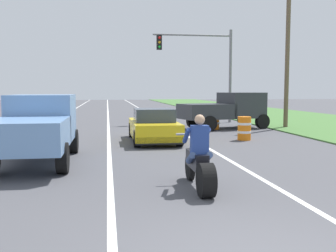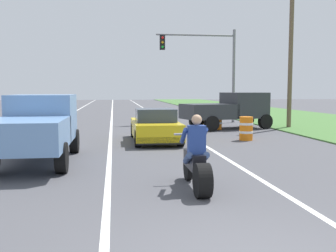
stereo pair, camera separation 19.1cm
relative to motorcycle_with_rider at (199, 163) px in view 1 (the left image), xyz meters
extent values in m
cube|color=white|center=(-5.48, 16.27, -0.59)|extent=(0.14, 120.00, 0.01)
cube|color=white|center=(1.72, 16.27, -0.59)|extent=(0.14, 120.00, 0.01)
cube|color=white|center=(-1.88, 16.27, -0.59)|extent=(0.14, 120.00, 0.01)
cube|color=#477538|center=(11.84, 16.27, -0.56)|extent=(10.00, 120.00, 0.06)
cylinder|color=black|center=(0.00, -0.60, -0.25)|extent=(0.28, 0.69, 0.69)
cylinder|color=black|center=(0.00, 0.95, -0.28)|extent=(0.12, 0.63, 0.63)
cube|color=black|center=(0.00, 0.23, 0.02)|extent=(0.28, 1.10, 0.36)
cylinder|color=#B2B2B7|center=(0.00, 0.87, 0.09)|extent=(0.08, 0.36, 0.73)
cylinder|color=#A5A5AA|center=(0.00, 0.85, 0.52)|extent=(0.70, 0.05, 0.05)
cube|color=navy|center=(0.00, 0.00, 0.50)|extent=(0.36, 0.24, 0.60)
sphere|color=tan|center=(0.00, 0.00, 0.92)|extent=(0.22, 0.22, 0.22)
cylinder|color=#384C7A|center=(-0.18, 0.03, 0.10)|extent=(0.14, 0.47, 0.32)
cylinder|color=navy|center=(-0.22, 0.30, 0.55)|extent=(0.10, 0.51, 0.40)
cylinder|color=#384C7A|center=(0.18, 0.03, 0.10)|extent=(0.14, 0.47, 0.32)
cylinder|color=navy|center=(0.22, 0.30, 0.55)|extent=(0.10, 0.51, 0.40)
cube|color=yellow|center=(-0.04, 8.09, -0.07)|extent=(1.80, 4.30, 0.64)
cube|color=#333D4C|center=(-0.04, 7.89, 0.51)|extent=(1.56, 1.70, 0.52)
cube|color=black|center=(-0.04, 6.04, -0.31)|extent=(1.76, 0.20, 0.28)
cylinder|color=black|center=(-0.84, 9.69, -0.27)|extent=(0.24, 0.64, 0.64)
cylinder|color=black|center=(0.76, 9.69, -0.27)|extent=(0.24, 0.64, 0.64)
cylinder|color=black|center=(-0.84, 6.49, -0.27)|extent=(0.24, 0.64, 0.64)
cylinder|color=black|center=(0.76, 6.49, -0.27)|extent=(0.24, 0.64, 0.64)
cube|color=#6B93C6|center=(-3.94, 4.71, 0.69)|extent=(1.90, 2.10, 1.40)
cube|color=#333D4C|center=(-3.94, 5.06, 1.07)|extent=(1.67, 0.29, 0.57)
cube|color=#6B93C6|center=(-3.94, 2.46, 0.39)|extent=(1.90, 2.70, 0.80)
cylinder|color=black|center=(-4.81, 5.51, -0.19)|extent=(0.28, 0.80, 0.80)
cylinder|color=black|center=(-3.07, 5.51, -0.19)|extent=(0.28, 0.80, 0.80)
cylinder|color=black|center=(-3.07, 2.16, -0.19)|extent=(0.28, 0.80, 0.80)
cube|color=#2D3035|center=(5.50, 13.13, 0.69)|extent=(2.52, 2.38, 1.40)
cube|color=#333D4C|center=(5.84, 13.22, 1.07)|extent=(0.71, 1.69, 0.57)
cube|color=#2D3035|center=(3.33, 12.55, 0.39)|extent=(3.10, 2.53, 0.80)
cylinder|color=black|center=(6.05, 14.18, -0.19)|extent=(0.85, 0.48, 0.80)
cylinder|color=black|center=(6.50, 12.50, -0.19)|extent=(0.85, 0.48, 0.80)
cylinder|color=black|center=(2.81, 13.31, -0.19)|extent=(0.85, 0.48, 0.80)
cylinder|color=black|center=(3.26, 11.63, -0.19)|extent=(0.85, 0.48, 0.80)
cylinder|color=gray|center=(6.04, 16.94, 2.41)|extent=(0.18, 0.18, 6.00)
cylinder|color=gray|center=(3.50, 16.94, 5.01)|extent=(5.07, 0.12, 0.12)
cube|color=black|center=(1.37, 16.94, 4.51)|extent=(0.32, 0.24, 0.90)
sphere|color=red|center=(1.37, 16.80, 4.79)|extent=(0.16, 0.16, 0.16)
sphere|color=orange|center=(1.37, 16.80, 4.51)|extent=(0.16, 0.16, 0.16)
sphere|color=green|center=(1.37, 16.80, 4.23)|extent=(0.16, 0.16, 0.16)
cylinder|color=brown|center=(7.97, 12.76, 3.53)|extent=(0.24, 0.24, 8.26)
cylinder|color=orange|center=(3.82, 7.91, -0.09)|extent=(0.56, 0.56, 1.00)
cylinder|color=white|center=(3.82, 7.91, 0.11)|extent=(0.58, 0.58, 0.10)
cylinder|color=white|center=(3.82, 7.91, -0.24)|extent=(0.58, 0.58, 0.10)
cylinder|color=orange|center=(3.78, 12.58, -0.09)|extent=(0.56, 0.56, 1.00)
cylinder|color=white|center=(3.78, 12.58, 0.11)|extent=(0.58, 0.58, 0.10)
cylinder|color=white|center=(3.78, 12.58, -0.24)|extent=(0.58, 0.58, 0.10)
cylinder|color=orange|center=(3.58, 15.88, -0.09)|extent=(0.56, 0.56, 1.00)
cylinder|color=white|center=(3.58, 15.88, 0.11)|extent=(0.58, 0.58, 0.10)
cylinder|color=white|center=(3.58, 15.88, -0.24)|extent=(0.58, 0.58, 0.10)
camera|label=1|loc=(-1.92, -8.09, 1.55)|focal=42.27mm
camera|label=2|loc=(-1.73, -8.12, 1.55)|focal=42.27mm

